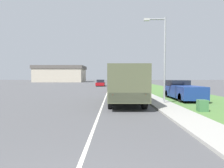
% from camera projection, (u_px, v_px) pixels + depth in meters
% --- Properties ---
extents(ground_plane, '(180.00, 180.00, 0.00)m').
position_uv_depth(ground_plane, '(110.00, 86.00, 41.49)').
color(ground_plane, '#4C4C4F').
extents(lane_centre_stripe, '(0.12, 120.00, 0.00)m').
position_uv_depth(lane_centre_stripe, '(110.00, 86.00, 41.49)').
color(lane_centre_stripe, silver).
rests_on(lane_centre_stripe, ground).
extents(sidewalk_right, '(1.80, 120.00, 0.12)m').
position_uv_depth(sidewalk_right, '(129.00, 86.00, 41.46)').
color(sidewalk_right, '#9E9B93').
rests_on(sidewalk_right, ground).
extents(grass_strip_right, '(7.00, 120.00, 0.02)m').
position_uv_depth(grass_strip_right, '(147.00, 86.00, 41.44)').
color(grass_strip_right, '#4C7538').
rests_on(grass_strip_right, ground).
extents(military_truck, '(2.56, 7.93, 2.89)m').
position_uv_depth(military_truck, '(125.00, 83.00, 13.94)').
color(military_truck, '#474C38').
rests_on(military_truck, ground).
extents(car_nearest_ahead, '(1.86, 4.44, 1.71)m').
position_uv_depth(car_nearest_ahead, '(123.00, 87.00, 24.51)').
color(car_nearest_ahead, maroon).
rests_on(car_nearest_ahead, ground).
extents(car_second_ahead, '(1.91, 4.90, 1.50)m').
position_uv_depth(car_second_ahead, '(101.00, 83.00, 40.84)').
color(car_second_ahead, maroon).
rests_on(car_second_ahead, ground).
extents(car_third_ahead, '(1.95, 4.28, 1.70)m').
position_uv_depth(car_third_ahead, '(116.00, 82.00, 50.53)').
color(car_third_ahead, '#336B3D').
rests_on(car_third_ahead, ground).
extents(car_fourth_ahead, '(1.72, 4.37, 1.60)m').
position_uv_depth(car_fourth_ahead, '(115.00, 81.00, 65.72)').
color(car_fourth_ahead, navy).
rests_on(car_fourth_ahead, ground).
extents(pickup_truck, '(2.01, 5.43, 1.77)m').
position_uv_depth(pickup_truck, '(182.00, 90.00, 16.33)').
color(pickup_truck, navy).
rests_on(pickup_truck, grass_strip_right).
extents(lamp_post, '(1.69, 0.24, 6.53)m').
position_uv_depth(lamp_post, '(162.00, 52.00, 13.36)').
color(lamp_post, gray).
rests_on(lamp_post, sidewalk_right).
extents(utility_box, '(0.55, 0.45, 0.70)m').
position_uv_depth(utility_box, '(202.00, 106.00, 10.56)').
color(utility_box, '#3D7042').
rests_on(utility_box, grass_strip_right).
extents(building_distant, '(20.65, 12.62, 6.86)m').
position_uv_depth(building_distant, '(61.00, 74.00, 75.21)').
color(building_distant, '#B2A893').
rests_on(building_distant, ground).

